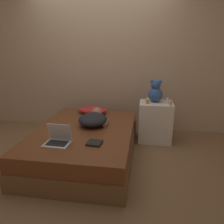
# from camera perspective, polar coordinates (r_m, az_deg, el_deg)

# --- Properties ---
(ground_plane) EXTENTS (12.00, 12.00, 0.00)m
(ground_plane) POSITION_cam_1_polar(r_m,az_deg,el_deg) (3.25, -6.87, -11.27)
(ground_plane) COLOR brown
(wall_back) EXTENTS (8.00, 0.06, 2.60)m
(wall_back) POSITION_cam_1_polar(r_m,az_deg,el_deg) (4.06, -2.76, 13.85)
(wall_back) COLOR tan
(wall_back) RESTS_ON ground_plane
(bed) EXTENTS (1.34, 1.92, 0.43)m
(bed) POSITION_cam_1_polar(r_m,az_deg,el_deg) (3.15, -7.01, -7.89)
(bed) COLOR brown
(bed) RESTS_ON ground_plane
(nightstand) EXTENTS (0.53, 0.42, 0.65)m
(nightstand) POSITION_cam_1_polar(r_m,az_deg,el_deg) (3.65, 11.22, -2.52)
(nightstand) COLOR silver
(nightstand) RESTS_ON ground_plane
(pillow) EXTENTS (0.50, 0.30, 0.11)m
(pillow) POSITION_cam_1_polar(r_m,az_deg,el_deg) (3.70, -5.10, 0.50)
(pillow) COLOR red
(pillow) RESTS_ON bed
(person_lying) EXTENTS (0.43, 0.63, 0.17)m
(person_lying) POSITION_cam_1_polar(r_m,az_deg,el_deg) (3.19, -4.81, -1.72)
(person_lying) COLOR black
(person_lying) RESTS_ON bed
(laptop) EXTENTS (0.30, 0.23, 0.23)m
(laptop) POSITION_cam_1_polar(r_m,az_deg,el_deg) (2.65, -13.93, -6.94)
(laptop) COLOR silver
(laptop) RESTS_ON bed
(teddy_bear) EXTENTS (0.23, 0.23, 0.36)m
(teddy_bear) POSITION_cam_1_polar(r_m,az_deg,el_deg) (3.58, 11.27, 5.11)
(teddy_bear) COLOR #335693
(teddy_bear) RESTS_ON nightstand
(bottle_orange) EXTENTS (0.03, 0.03, 0.09)m
(bottle_orange) POSITION_cam_1_polar(r_m,az_deg,el_deg) (3.41, 15.15, 2.30)
(bottle_orange) COLOR orange
(bottle_orange) RESTS_ON nightstand
(bottle_amber) EXTENTS (0.05, 0.05, 0.09)m
(bottle_amber) POSITION_cam_1_polar(r_m,az_deg,el_deg) (3.46, 9.23, 2.86)
(bottle_amber) COLOR gold
(bottle_amber) RESTS_ON nightstand
(bottle_clear) EXTENTS (0.05, 0.05, 0.08)m
(bottle_clear) POSITION_cam_1_polar(r_m,az_deg,el_deg) (3.55, 14.27, 2.89)
(bottle_clear) COLOR silver
(bottle_clear) RESTS_ON nightstand
(book) EXTENTS (0.18, 0.18, 0.02)m
(book) POSITION_cam_1_polar(r_m,az_deg,el_deg) (2.59, -4.60, -8.04)
(book) COLOR black
(book) RESTS_ON bed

